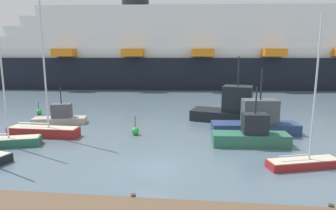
{
  "coord_description": "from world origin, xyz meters",
  "views": [
    {
      "loc": [
        3.14,
        -17.96,
        7.48
      ],
      "look_at": [
        0.0,
        11.42,
        2.08
      ],
      "focal_mm": 31.39,
      "sensor_mm": 36.0,
      "label": 1
    }
  ],
  "objects_px": {
    "channel_buoy_1": "(39,112)",
    "cruise_ship": "(230,53)",
    "fishing_boat_2": "(257,121)",
    "sailboat_0": "(3,140)",
    "channel_buoy_0": "(135,131)",
    "sailboat_1": "(304,161)",
    "sailboat_3": "(44,129)",
    "fishing_boat_0": "(234,109)",
    "fishing_boat_3": "(60,117)",
    "fishing_boat_1": "(251,135)"
  },
  "relations": [
    {
      "from": "fishing_boat_0",
      "to": "fishing_boat_3",
      "type": "relative_size",
      "value": 1.68
    },
    {
      "from": "sailboat_0",
      "to": "fishing_boat_3",
      "type": "relative_size",
      "value": 1.86
    },
    {
      "from": "fishing_boat_1",
      "to": "channel_buoy_1",
      "type": "relative_size",
      "value": 3.83
    },
    {
      "from": "fishing_boat_1",
      "to": "channel_buoy_1",
      "type": "distance_m",
      "value": 25.22
    },
    {
      "from": "fishing_boat_1",
      "to": "fishing_boat_3",
      "type": "xyz_separation_m",
      "value": [
        -18.7,
        5.36,
        -0.14
      ]
    },
    {
      "from": "sailboat_1",
      "to": "fishing_boat_2",
      "type": "height_order",
      "value": "sailboat_1"
    },
    {
      "from": "sailboat_0",
      "to": "fishing_boat_3",
      "type": "distance_m",
      "value": 7.88
    },
    {
      "from": "channel_buoy_1",
      "to": "fishing_boat_0",
      "type": "bearing_deg",
      "value": -2.57
    },
    {
      "from": "sailboat_1",
      "to": "cruise_ship",
      "type": "xyz_separation_m",
      "value": [
        -0.46,
        46.32,
        6.68
      ]
    },
    {
      "from": "sailboat_1",
      "to": "fishing_boat_3",
      "type": "height_order",
      "value": "sailboat_1"
    },
    {
      "from": "fishing_boat_1",
      "to": "channel_buoy_0",
      "type": "height_order",
      "value": "fishing_boat_1"
    },
    {
      "from": "fishing_boat_3",
      "to": "fishing_boat_0",
      "type": "bearing_deg",
      "value": -2.25
    },
    {
      "from": "sailboat_1",
      "to": "fishing_boat_2",
      "type": "xyz_separation_m",
      "value": [
        -1.55,
        8.06,
        0.68
      ]
    },
    {
      "from": "fishing_boat_1",
      "to": "cruise_ship",
      "type": "relative_size",
      "value": 0.05
    },
    {
      "from": "fishing_boat_0",
      "to": "channel_buoy_1",
      "type": "bearing_deg",
      "value": -168.94
    },
    {
      "from": "sailboat_0",
      "to": "sailboat_1",
      "type": "relative_size",
      "value": 1.07
    },
    {
      "from": "sailboat_3",
      "to": "channel_buoy_1",
      "type": "height_order",
      "value": "sailboat_3"
    },
    {
      "from": "sailboat_3",
      "to": "fishing_boat_3",
      "type": "bearing_deg",
      "value": 99.93
    },
    {
      "from": "fishing_boat_2",
      "to": "cruise_ship",
      "type": "bearing_deg",
      "value": 83.66
    },
    {
      "from": "fishing_boat_0",
      "to": "channel_buoy_0",
      "type": "xyz_separation_m",
      "value": [
        -9.54,
        -6.33,
        -0.95
      ]
    },
    {
      "from": "sailboat_3",
      "to": "fishing_boat_2",
      "type": "relative_size",
      "value": 1.52
    },
    {
      "from": "sailboat_3",
      "to": "cruise_ship",
      "type": "xyz_separation_m",
      "value": [
        20.15,
        41.34,
        6.51
      ]
    },
    {
      "from": "fishing_boat_0",
      "to": "sailboat_0",
      "type": "bearing_deg",
      "value": -137.12
    },
    {
      "from": "fishing_boat_1",
      "to": "channel_buoy_1",
      "type": "xyz_separation_m",
      "value": [
        -23.4,
        9.38,
        -0.55
      ]
    },
    {
      "from": "sailboat_1",
      "to": "sailboat_3",
      "type": "distance_m",
      "value": 21.2
    },
    {
      "from": "sailboat_0",
      "to": "sailboat_1",
      "type": "xyz_separation_m",
      "value": [
        22.35,
        -1.89,
        -0.07
      ]
    },
    {
      "from": "sailboat_1",
      "to": "sailboat_3",
      "type": "bearing_deg",
      "value": 149.82
    },
    {
      "from": "channel_buoy_1",
      "to": "cruise_ship",
      "type": "distance_m",
      "value": 41.99
    },
    {
      "from": "sailboat_0",
      "to": "fishing_boat_2",
      "type": "height_order",
      "value": "sailboat_0"
    },
    {
      "from": "sailboat_0",
      "to": "cruise_ship",
      "type": "xyz_separation_m",
      "value": [
        21.89,
        44.43,
        6.61
      ]
    },
    {
      "from": "sailboat_0",
      "to": "channel_buoy_0",
      "type": "distance_m",
      "value": 10.72
    },
    {
      "from": "fishing_boat_1",
      "to": "fishing_boat_3",
      "type": "bearing_deg",
      "value": 160.82
    },
    {
      "from": "channel_buoy_0",
      "to": "sailboat_1",
      "type": "bearing_deg",
      "value": -26.75
    },
    {
      "from": "sailboat_3",
      "to": "cruise_ship",
      "type": "bearing_deg",
      "value": 65.2
    },
    {
      "from": "sailboat_3",
      "to": "channel_buoy_1",
      "type": "bearing_deg",
      "value": 123.02
    },
    {
      "from": "sailboat_0",
      "to": "fishing_boat_0",
      "type": "distance_m",
      "value": 22.12
    },
    {
      "from": "cruise_ship",
      "to": "fishing_boat_0",
      "type": "bearing_deg",
      "value": -98.34
    },
    {
      "from": "fishing_boat_1",
      "to": "fishing_boat_3",
      "type": "relative_size",
      "value": 1.1
    },
    {
      "from": "sailboat_1",
      "to": "channel_buoy_0",
      "type": "bearing_deg",
      "value": 136.66
    },
    {
      "from": "sailboat_1",
      "to": "fishing_boat_3",
      "type": "xyz_separation_m",
      "value": [
        -21.33,
        9.7,
        0.28
      ]
    },
    {
      "from": "sailboat_3",
      "to": "fishing_boat_3",
      "type": "distance_m",
      "value": 4.77
    },
    {
      "from": "channel_buoy_1",
      "to": "cruise_ship",
      "type": "height_order",
      "value": "cruise_ship"
    },
    {
      "from": "fishing_boat_1",
      "to": "fishing_boat_2",
      "type": "distance_m",
      "value": 3.89
    },
    {
      "from": "cruise_ship",
      "to": "sailboat_0",
      "type": "bearing_deg",
      "value": -120.14
    },
    {
      "from": "sailboat_1",
      "to": "fishing_boat_3",
      "type": "bearing_deg",
      "value": 138.97
    },
    {
      "from": "sailboat_0",
      "to": "sailboat_1",
      "type": "bearing_deg",
      "value": -22.91
    },
    {
      "from": "sailboat_3",
      "to": "fishing_boat_2",
      "type": "bearing_deg",
      "value": 10.36
    },
    {
      "from": "fishing_boat_2",
      "to": "channel_buoy_1",
      "type": "relative_size",
      "value": 5.01
    },
    {
      "from": "sailboat_1",
      "to": "fishing_boat_0",
      "type": "xyz_separation_m",
      "value": [
        -3.06,
        12.69,
        0.86
      ]
    },
    {
      "from": "sailboat_3",
      "to": "channel_buoy_0",
      "type": "bearing_deg",
      "value": 10.9
    }
  ]
}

